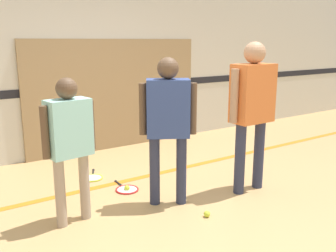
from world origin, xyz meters
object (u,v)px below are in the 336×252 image
at_px(person_instructor, 168,116).
at_px(racket_spare_on_floor, 126,189).
at_px(person_student_right, 252,101).
at_px(tennis_ball_near_instructor, 207,214).
at_px(tennis_ball_by_spare_racket, 127,188).
at_px(person_student_left, 69,135).
at_px(racket_second_spare, 92,177).

distance_m(person_instructor, racket_spare_on_floor, 1.17).
distance_m(person_student_right, tennis_ball_near_instructor, 1.40).
xyz_separation_m(racket_spare_on_floor, tennis_ball_by_spare_racket, (-0.00, -0.02, 0.02)).
relative_size(person_student_left, person_student_right, 0.82).
relative_size(person_instructor, racket_second_spare, 3.32).
xyz_separation_m(person_instructor, tennis_ball_near_instructor, (0.14, -0.50, -0.96)).
height_order(person_instructor, person_student_right, person_student_right).
height_order(racket_spare_on_floor, tennis_ball_near_instructor, tennis_ball_near_instructor).
bearing_deg(racket_spare_on_floor, racket_second_spare, 18.25).
bearing_deg(tennis_ball_by_spare_racket, person_instructor, -69.59).
bearing_deg(tennis_ball_near_instructor, person_student_right, 17.71).
relative_size(person_instructor, racket_spare_on_floor, 3.32).
bearing_deg(person_instructor, person_student_left, -157.65).
bearing_deg(person_student_left, person_instructor, -16.77).
height_order(person_student_left, person_student_right, person_student_right).
xyz_separation_m(person_student_right, racket_second_spare, (-1.41, 1.42, -1.08)).
distance_m(person_student_left, person_student_right, 2.08).
relative_size(racket_spare_on_floor, tennis_ball_by_spare_racket, 7.30).
relative_size(person_student_left, racket_spare_on_floor, 2.98).
bearing_deg(person_instructor, tennis_ball_by_spare_racket, 141.49).
xyz_separation_m(tennis_ball_near_instructor, tennis_ball_by_spare_racket, (-0.36, 1.07, 0.00)).
xyz_separation_m(racket_spare_on_floor, tennis_ball_near_instructor, (0.35, -1.10, 0.02)).
relative_size(person_student_right, racket_spare_on_floor, 3.65).
relative_size(person_instructor, tennis_ball_by_spare_racket, 24.26).
relative_size(person_instructor, person_student_left, 1.11).
distance_m(person_student_left, tennis_ball_near_instructor, 1.59).
relative_size(person_student_left, tennis_ball_near_instructor, 21.77).
relative_size(person_student_left, tennis_ball_by_spare_racket, 21.77).
bearing_deg(tennis_ball_by_spare_racket, person_student_left, -152.81).
bearing_deg(racket_spare_on_floor, person_student_left, 119.32).
bearing_deg(tennis_ball_by_spare_racket, tennis_ball_near_instructor, -71.57).
distance_m(person_instructor, person_student_left, 1.04).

